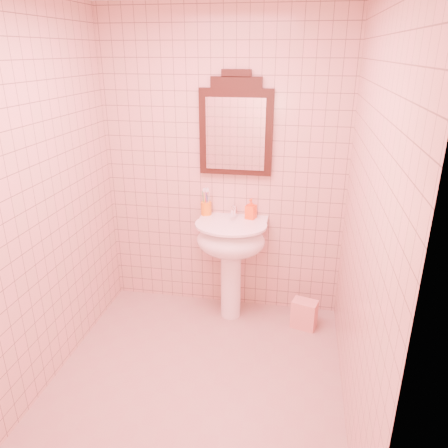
% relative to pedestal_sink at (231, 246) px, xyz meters
% --- Properties ---
extents(floor, '(2.20, 2.20, 0.00)m').
position_rel_pedestal_sink_xyz_m(floor, '(-0.10, -0.87, -0.66)').
color(floor, tan).
rests_on(floor, ground).
extents(back_wall, '(2.00, 0.02, 2.50)m').
position_rel_pedestal_sink_xyz_m(back_wall, '(-0.10, 0.23, 0.59)').
color(back_wall, '#CDA58F').
rests_on(back_wall, floor).
extents(pedestal_sink, '(0.58, 0.58, 0.86)m').
position_rel_pedestal_sink_xyz_m(pedestal_sink, '(0.00, 0.00, 0.00)').
color(pedestal_sink, white).
rests_on(pedestal_sink, floor).
extents(faucet, '(0.04, 0.16, 0.11)m').
position_rel_pedestal_sink_xyz_m(faucet, '(0.00, 0.14, 0.26)').
color(faucet, white).
rests_on(faucet, pedestal_sink).
extents(mirror, '(0.58, 0.06, 0.81)m').
position_rel_pedestal_sink_xyz_m(mirror, '(-0.00, 0.20, 0.93)').
color(mirror, black).
rests_on(mirror, back_wall).
extents(toothbrush_cup, '(0.09, 0.09, 0.21)m').
position_rel_pedestal_sink_xyz_m(toothbrush_cup, '(-0.24, 0.17, 0.26)').
color(toothbrush_cup, orange).
rests_on(toothbrush_cup, pedestal_sink).
extents(soap_dispenser, '(0.10, 0.10, 0.17)m').
position_rel_pedestal_sink_xyz_m(soap_dispenser, '(0.14, 0.14, 0.29)').
color(soap_dispenser, '#F74C14').
rests_on(soap_dispenser, pedestal_sink).
extents(towel, '(0.23, 0.18, 0.24)m').
position_rel_pedestal_sink_xyz_m(towel, '(0.63, -0.06, -0.54)').
color(towel, pink).
rests_on(towel, floor).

